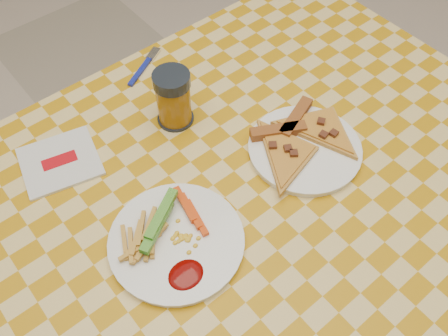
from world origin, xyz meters
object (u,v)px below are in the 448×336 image
(table, at_px, (225,218))
(plate_left, at_px, (177,242))
(plate_right, at_px, (305,150))
(drink_glass, at_px, (173,99))

(table, bearing_deg, plate_left, -170.40)
(plate_right, distance_m, drink_glass, 0.28)
(plate_left, distance_m, plate_right, 0.31)
(plate_left, relative_size, plate_right, 1.05)
(drink_glass, bearing_deg, plate_left, -125.77)
(plate_left, height_order, plate_right, same)
(plate_right, height_order, drink_glass, drink_glass)
(plate_left, xyz_separation_m, drink_glass, (0.17, 0.24, 0.05))
(plate_right, bearing_deg, drink_glass, 122.03)
(plate_left, bearing_deg, table, 9.60)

